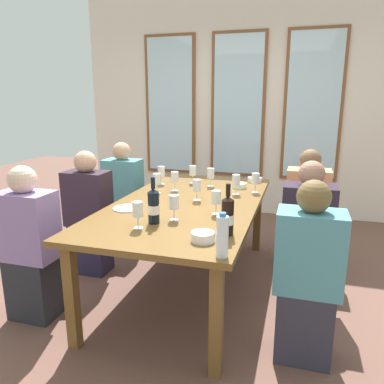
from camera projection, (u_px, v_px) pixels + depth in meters
ground_plane at (188, 286)px, 3.15m from camera, size 12.00×12.00×0.00m
back_wall_with_windows at (238, 106)px, 4.96m from camera, size 4.31×0.10×2.90m
dining_table at (188, 210)px, 2.99m from camera, size 1.11×2.10×0.74m
white_plate_0 at (128, 208)px, 2.78m from camera, size 0.22×0.22×0.01m
wine_bottle_0 at (154, 206)px, 2.43m from camera, size 0.08×0.08×0.31m
wine_bottle_1 at (228, 216)px, 2.22m from camera, size 0.08×0.08×0.31m
tasting_bowl_0 at (240, 186)px, 3.42m from camera, size 0.12×0.12×0.05m
tasting_bowl_1 at (203, 237)px, 2.14m from camera, size 0.14×0.14×0.05m
tasting_bowl_2 at (255, 180)px, 3.68m from camera, size 0.14×0.14×0.05m
water_bottle at (222, 236)px, 1.91m from camera, size 0.06×0.06×0.24m
wine_glass_0 at (174, 203)px, 2.50m from camera, size 0.07×0.07×0.17m
wine_glass_1 at (138, 211)px, 2.33m from camera, size 0.07×0.07×0.17m
wine_glass_2 at (211, 174)px, 3.47m from camera, size 0.07×0.07×0.17m
wine_glass_3 at (175, 178)px, 3.30m from camera, size 0.07×0.07×0.17m
wine_glass_4 at (157, 180)px, 3.22m from camera, size 0.07×0.07×0.17m
wine_glass_5 at (161, 172)px, 3.56m from camera, size 0.07×0.07×0.17m
wine_glass_6 at (216, 198)px, 2.62m from camera, size 0.07×0.07×0.17m
wine_glass_7 at (197, 186)px, 2.98m from camera, size 0.07×0.07×0.17m
wine_glass_8 at (236, 181)px, 3.18m from camera, size 0.07×0.07×0.17m
wine_glass_9 at (256, 180)px, 3.23m from camera, size 0.07×0.07×0.17m
wine_glass_10 at (193, 171)px, 3.60m from camera, size 0.07×0.07×0.17m
seated_person_0 at (30, 248)px, 2.60m from camera, size 0.38×0.24×1.11m
seated_person_1 at (307, 278)px, 2.16m from camera, size 0.38×0.24×1.11m
seated_person_2 at (124, 197)px, 3.94m from camera, size 0.38×0.24×1.11m
seated_person_3 at (306, 213)px, 3.40m from camera, size 0.38×0.24×1.11m
seated_person_4 at (89, 216)px, 3.31m from camera, size 0.38×0.24×1.11m
seated_person_5 at (307, 237)px, 2.79m from camera, size 0.38×0.24×1.11m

